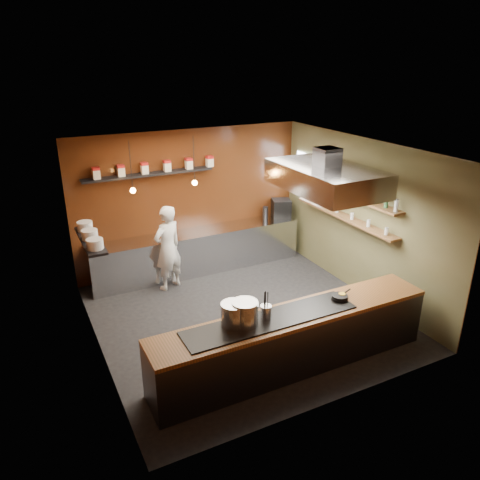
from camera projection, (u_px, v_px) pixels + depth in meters
floor at (244, 317)px, 8.41m from camera, size 5.00×5.00×0.00m
back_wall at (191, 201)px, 9.93m from camera, size 5.00×0.00×5.00m
left_wall at (92, 268)px, 6.81m from camera, size 0.00×5.00×5.00m
right_wall at (361, 218)px, 8.90m from camera, size 0.00×5.00×5.00m
ceiling at (245, 150)px, 7.30m from camera, size 5.00×5.00×0.00m
window_pane at (309, 178)px, 10.14m from camera, size 0.00×1.00×1.00m
prep_counter at (198, 251)px, 10.04m from camera, size 4.60×0.65×0.90m
pass_counter at (293, 340)px, 6.91m from camera, size 4.40×0.72×0.94m
tin_shelf at (149, 174)px, 9.18m from camera, size 2.60×0.26×0.04m
plate_shelf at (90, 240)px, 7.69m from camera, size 0.30×1.40×0.04m
bottle_shelf_upper at (346, 193)px, 8.92m from camera, size 0.26×2.80×0.04m
bottle_shelf_lower at (344, 217)px, 9.10m from camera, size 0.26×2.80×0.04m
extractor_hood at (326, 178)px, 7.69m from camera, size 1.20×2.00×0.72m
pendant_left at (133, 188)px, 8.44m from camera, size 0.10×0.10×0.95m
pendant_right at (195, 180)px, 8.94m from camera, size 0.10×0.10×0.95m
storage_tins at (156, 167)px, 9.19m from camera, size 2.43×0.13×0.22m
plate_stacks at (90, 235)px, 7.65m from camera, size 0.26×1.16×0.16m
bottles at (347, 186)px, 8.87m from camera, size 0.06×2.66×0.24m
wine_glasses at (344, 213)px, 9.07m from camera, size 0.07×2.37×0.13m
stockpot_large at (245, 313)px, 6.37m from camera, size 0.47×0.47×0.35m
stockpot_small at (234, 314)px, 6.36m from camera, size 0.42×0.42×0.33m
utensil_crock at (266, 312)px, 6.54m from camera, size 0.19×0.19×0.21m
frying_pan at (340, 297)px, 7.09m from camera, size 0.41×0.26×0.07m
butter_jar at (342, 296)px, 7.13m from camera, size 0.12×0.12×0.09m
espresso_machine at (281, 208)px, 10.73m from camera, size 0.51×0.50×0.41m
chef at (168, 248)px, 9.15m from camera, size 0.74×0.62×1.73m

